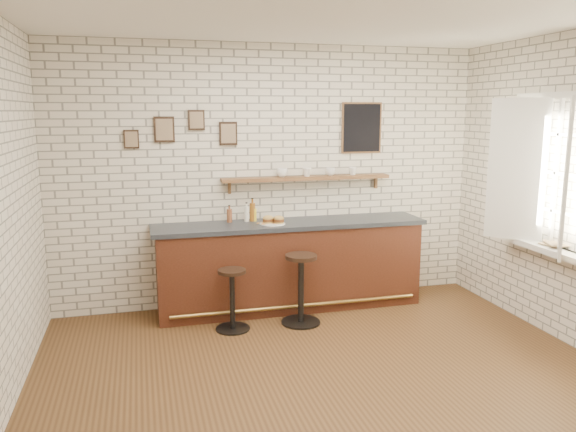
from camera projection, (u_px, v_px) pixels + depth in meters
name	position (u px, v px, depth m)	size (l,w,h in m)	color
ground	(325.00, 373.00, 4.89)	(5.00, 5.00, 0.00)	brown
bar_counter	(290.00, 265.00, 6.45)	(3.10, 0.65, 1.01)	#4C2214
sandwich_plate	(272.00, 224.00, 6.23)	(0.28, 0.28, 0.01)	white
ciabatta_sandwich	(273.00, 219.00, 6.23)	(0.26, 0.19, 0.08)	tan
potato_chips	(272.00, 223.00, 6.23)	(0.27, 0.19, 0.00)	#DB974D
bitters_bottle_brown	(229.00, 215.00, 6.33)	(0.06, 0.06, 0.20)	brown
bitters_bottle_white	(247.00, 214.00, 6.38)	(0.06, 0.06, 0.22)	white
bitters_bottle_amber	(252.00, 212.00, 6.39)	(0.06, 0.06, 0.27)	#8F5417
condiment_bottle_yellow	(254.00, 214.00, 6.40)	(0.06, 0.06, 0.18)	yellow
bar_stool_left	(232.00, 298.00, 5.80)	(0.36, 0.36, 0.65)	black
bar_stool_right	(301.00, 287.00, 5.97)	(0.44, 0.44, 0.76)	black
wall_shelf	(307.00, 178.00, 6.53)	(2.00, 0.18, 0.18)	brown
shelf_cup_a	(282.00, 173.00, 6.44)	(0.13, 0.13, 0.10)	white
shelf_cup_b	(307.00, 172.00, 6.51)	(0.11, 0.11, 0.10)	white
shelf_cup_c	(330.00, 172.00, 6.59)	(0.11, 0.11, 0.09)	white
shelf_cup_d	(353.00, 171.00, 6.66)	(0.10, 0.10, 0.09)	white
back_wall_decor	(291.00, 129.00, 6.45)	(2.96, 0.02, 0.56)	black
window_sill	(544.00, 248.00, 5.62)	(0.20, 1.35, 0.06)	white
casement_window	(546.00, 173.00, 5.47)	(0.40, 1.30, 1.56)	white
book_lower	(547.00, 246.00, 5.53)	(0.16, 0.22, 0.02)	tan
book_upper	(546.00, 243.00, 5.55)	(0.18, 0.25, 0.02)	tan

